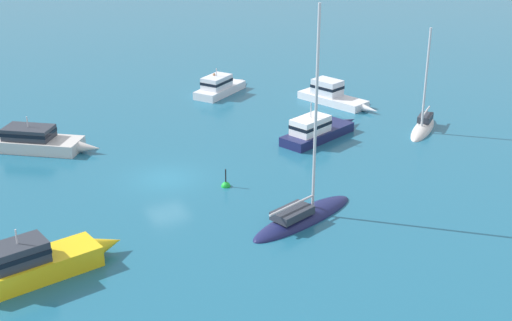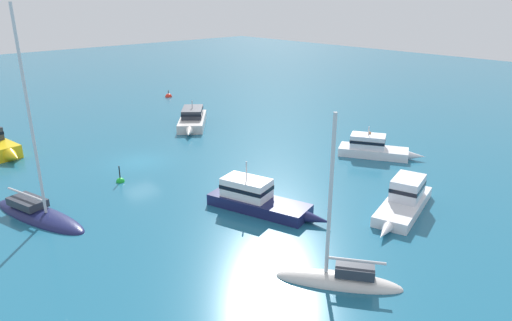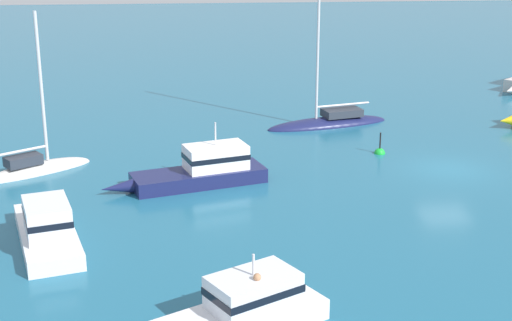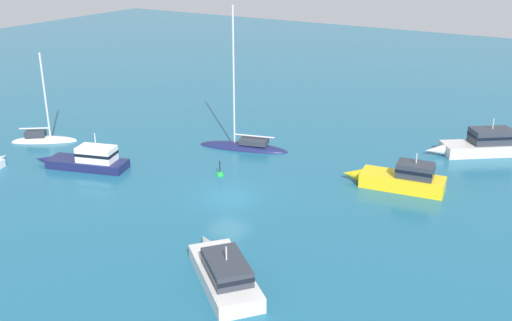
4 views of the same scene
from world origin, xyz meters
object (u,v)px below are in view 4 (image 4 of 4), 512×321
at_px(powerboat_2, 89,159).
at_px(mooring_buoy, 220,175).
at_px(sailboat, 244,146).
at_px(sloop, 44,140).
at_px(powerboat, 224,271).
at_px(cabin_cruiser, 483,144).
at_px(launch, 401,178).

relative_size(powerboat_2, mooring_buoy, 5.39).
xyz_separation_m(sailboat, sloop, (-15.89, -7.57, -0.01)).
bearing_deg(powerboat_2, mooring_buoy, -174.03).
xyz_separation_m(powerboat, mooring_buoy, (-8.43, 11.99, -0.67)).
relative_size(sloop, powerboat_2, 1.07).
bearing_deg(cabin_cruiser, powerboat, 37.42).
height_order(powerboat, sailboat, sailboat).
bearing_deg(powerboat, cabin_cruiser, -65.21).
distance_m(cabin_cruiser, sloop, 37.27).
distance_m(powerboat, sloop, 27.97).
bearing_deg(sailboat, sloop, 10.60).
bearing_deg(cabin_cruiser, mooring_buoy, 6.24).
xyz_separation_m(cabin_cruiser, sloop, (-33.37, -16.59, -0.68)).
bearing_deg(sloop, launch, -23.70).
bearing_deg(sloop, sailboat, -9.88).
height_order(launch, sailboat, sailboat).
distance_m(sailboat, sloop, 17.60).
bearing_deg(powerboat_2, sailboat, -144.92).
height_order(sailboat, sloop, sailboat).
distance_m(powerboat, sailboat, 20.62).
distance_m(powerboat, powerboat_2, 19.61).
distance_m(launch, mooring_buoy, 13.25).
height_order(cabin_cruiser, powerboat_2, cabin_cruiser).
height_order(launch, powerboat_2, powerboat_2).
distance_m(cabin_cruiser, powerboat_2, 31.64).
relative_size(sailboat, mooring_buoy, 8.54).
relative_size(powerboat, cabin_cruiser, 0.95).
relative_size(cabin_cruiser, mooring_buoy, 5.14).
bearing_deg(sloop, powerboat_2, -51.92).
xyz_separation_m(cabin_cruiser, powerboat_2, (-25.31, -18.99, -0.13)).
bearing_deg(sailboat, launch, 159.44).
distance_m(sailboat, powerboat_2, 12.69).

